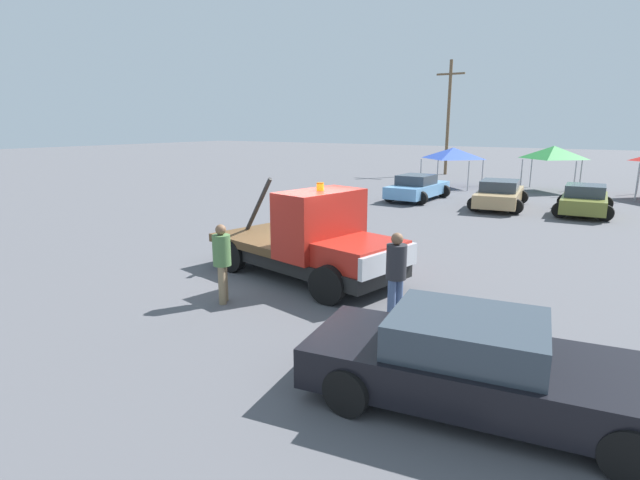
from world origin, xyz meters
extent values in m
plane|color=#545459|center=(0.00, 0.00, 0.00)|extent=(160.00, 160.00, 0.00)
cube|color=black|center=(0.00, 0.00, 0.53)|extent=(5.65, 3.02, 0.35)
cube|color=#B22319|center=(1.90, -0.37, 0.98)|extent=(1.84, 2.16, 0.55)
cube|color=silver|center=(2.68, -0.53, 0.95)|extent=(0.51, 2.01, 0.50)
cube|color=#B22319|center=(0.58, -0.11, 1.51)|extent=(1.59, 2.43, 1.63)
cube|color=brown|center=(-1.32, 0.26, 0.81)|extent=(3.06, 2.72, 0.22)
cylinder|color=black|center=(-1.80, 0.35, 1.70)|extent=(1.19, 0.35, 1.63)
cylinder|color=orange|center=(0.58, -0.11, 2.43)|extent=(0.18, 0.18, 0.20)
cylinder|color=black|center=(2.03, 0.69, 0.44)|extent=(0.88, 0.26, 0.88)
cylinder|color=black|center=(1.62, -1.40, 0.44)|extent=(0.88, 0.26, 0.88)
cylinder|color=black|center=(-1.51, 1.38, 0.44)|extent=(0.88, 0.26, 0.88)
cylinder|color=black|center=(-1.92, -0.71, 0.44)|extent=(0.88, 0.26, 0.88)
cube|color=black|center=(5.68, -3.76, 0.54)|extent=(5.19, 2.69, 0.60)
cube|color=#333D47|center=(5.43, -3.80, 1.09)|extent=(2.32, 2.00, 0.50)
cylinder|color=black|center=(7.19, -2.59, 0.34)|extent=(0.68, 0.22, 0.68)
cylinder|color=black|center=(7.49, -4.39, 0.34)|extent=(0.68, 0.22, 0.68)
cylinder|color=black|center=(3.87, -3.13, 0.34)|extent=(0.68, 0.22, 0.68)
cylinder|color=black|center=(4.17, -4.93, 0.34)|extent=(0.68, 0.22, 0.68)
cylinder|color=#475B84|center=(3.31, -1.36, 0.45)|extent=(0.17, 0.17, 0.89)
cylinder|color=#475B84|center=(3.25, -1.57, 0.45)|extent=(0.17, 0.17, 0.89)
cylinder|color=#28282D|center=(3.28, -1.46, 1.24)|extent=(0.41, 0.41, 0.70)
sphere|color=brown|center=(3.28, -1.46, 1.72)|extent=(0.24, 0.24, 0.24)
cylinder|color=#847051|center=(-0.33, -2.69, 0.43)|extent=(0.16, 0.16, 0.87)
cylinder|color=#847051|center=(-0.45, -2.51, 0.43)|extent=(0.16, 0.16, 0.87)
cylinder|color=#4C7542|center=(-0.39, -2.60, 1.21)|extent=(0.40, 0.40, 0.69)
sphere|color=brown|center=(-0.39, -2.60, 1.67)|extent=(0.24, 0.24, 0.24)
cube|color=#669ED1|center=(-2.81, 14.52, 0.54)|extent=(1.88, 4.64, 0.60)
cube|color=#333D47|center=(-2.82, 14.29, 1.09)|extent=(1.62, 1.96, 0.50)
cylinder|color=black|center=(-3.65, 16.10, 0.34)|extent=(0.68, 0.22, 0.68)
cylinder|color=black|center=(-1.93, 16.08, 0.34)|extent=(0.68, 0.22, 0.68)
cylinder|color=black|center=(-3.70, 12.97, 0.34)|extent=(0.68, 0.22, 0.68)
cylinder|color=black|center=(-1.98, 12.94, 0.34)|extent=(0.68, 0.22, 0.68)
cube|color=tan|center=(1.45, 14.27, 0.54)|extent=(2.46, 5.03, 0.60)
cube|color=#333D47|center=(1.48, 14.03, 1.09)|extent=(1.87, 2.22, 0.50)
cylinder|color=black|center=(0.37, 15.78, 0.34)|extent=(0.68, 0.22, 0.68)
cylinder|color=black|center=(2.10, 16.01, 0.34)|extent=(0.68, 0.22, 0.68)
cylinder|color=black|center=(0.81, 12.52, 0.34)|extent=(0.68, 0.22, 0.68)
cylinder|color=black|center=(2.54, 12.76, 0.34)|extent=(0.68, 0.22, 0.68)
cube|color=olive|center=(5.07, 14.44, 0.54)|extent=(2.07, 4.34, 0.60)
cube|color=#333D47|center=(5.08, 14.23, 1.09)|extent=(1.68, 1.88, 0.50)
cylinder|color=black|center=(4.13, 15.81, 0.34)|extent=(0.68, 0.22, 0.68)
cylinder|color=black|center=(5.80, 15.93, 0.34)|extent=(0.68, 0.22, 0.68)
cylinder|color=black|center=(4.33, 12.95, 0.34)|extent=(0.68, 0.22, 0.68)
cylinder|color=black|center=(6.01, 13.07, 0.34)|extent=(0.68, 0.22, 0.68)
cylinder|color=#9E9EA3|center=(-4.68, 19.51, 0.89)|extent=(0.07, 0.07, 1.78)
cylinder|color=#9E9EA3|center=(-1.67, 19.51, 0.89)|extent=(0.07, 0.07, 1.78)
cylinder|color=#9E9EA3|center=(-4.68, 22.52, 0.89)|extent=(0.07, 0.07, 1.78)
cylinder|color=#9E9EA3|center=(-1.67, 22.52, 0.89)|extent=(0.07, 0.07, 1.78)
pyramid|color=#2D4CB7|center=(-3.18, 21.02, 2.13)|extent=(3.01, 3.01, 0.69)
cylinder|color=#9E9EA3|center=(1.09, 20.67, 0.96)|extent=(0.07, 0.07, 1.93)
cylinder|color=#9E9EA3|center=(3.91, 20.67, 0.96)|extent=(0.07, 0.07, 1.93)
cylinder|color=#9E9EA3|center=(1.09, 23.49, 0.96)|extent=(0.07, 0.07, 1.93)
cylinder|color=#9E9EA3|center=(3.91, 23.49, 0.96)|extent=(0.07, 0.07, 1.93)
pyramid|color=#287F38|center=(2.50, 22.08, 2.30)|extent=(2.82, 2.82, 0.75)
cylinder|color=#9E9EA3|center=(6.88, 20.27, 0.99)|extent=(0.07, 0.07, 1.99)
cylinder|color=#9E9EA3|center=(6.88, 23.43, 0.99)|extent=(0.07, 0.07, 1.99)
cylinder|color=brown|center=(-6.26, 28.59, 4.35)|extent=(0.24, 0.24, 8.70)
cube|color=brown|center=(-6.26, 28.59, 7.66)|extent=(2.20, 0.14, 0.14)
camera|label=1|loc=(7.24, -10.31, 3.92)|focal=28.00mm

